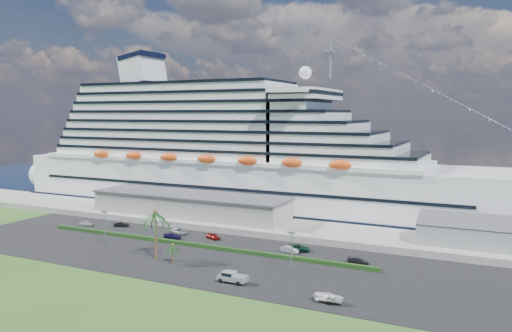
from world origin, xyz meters
The scene contains 22 objects.
ground centered at (0.00, 0.00, 0.00)m, with size 420.00×420.00×0.00m, color #30551C.
asphalt_lot centered at (0.00, 11.00, 0.06)m, with size 140.00×38.00×0.12m, color black.
wharf centered at (0.00, 40.00, 0.90)m, with size 240.00×20.00×1.80m, color gray.
water centered at (0.00, 130.00, 0.01)m, with size 420.00×160.00×0.02m, color black.
cruise_ship centered at (-21.53, 64.00, 16.69)m, with size 191.00×38.00×54.00m.
terminal_building centered at (-25.00, 40.00, 5.01)m, with size 61.00×15.00×6.30m.
port_shed centered at (52.00, 40.00, 4.40)m, with size 24.00×12.31×7.37m.
hedge centered at (-8.00, 16.00, 0.57)m, with size 88.00×1.10×0.90m, color black.
lamp_post_left centered at (-28.00, 8.00, 5.34)m, with size 1.60×0.35×8.27m.
lamp_post_right centered at (20.00, 8.00, 5.34)m, with size 1.60×0.35×8.27m.
palm_tall centered at (-10.00, 4.00, 9.20)m, with size 8.82×8.82×11.13m.
palm_short centered at (-4.50, 2.50, 3.67)m, with size 3.53×3.53×4.56m.
parked_car_0 centered at (-46.97, 21.20, 0.85)m, with size 1.73×4.29×1.46m, color #B5B6B8.
parked_car_1 centered at (-37.60, 24.84, 0.80)m, with size 1.44×4.12×1.36m, color black.
parked_car_2 centered at (-18.41, 24.70, 0.85)m, with size 2.42×5.25×1.46m, color #999BA1.
parked_car_3 centered at (-16.90, 19.92, 0.79)m, with size 1.88×4.63×1.34m, color #191241.
parked_car_4 centered at (-7.64, 24.17, 0.87)m, with size 1.76×4.38×1.49m, color maroon.
parked_car_5 centered at (14.35, 21.02, 0.84)m, with size 1.51×4.34×1.43m, color #9FA1A6.
parked_car_6 centered at (15.67, 23.19, 0.89)m, with size 2.56×5.56×1.54m, color #0D3621.
parked_car_7 centered at (30.60, 19.41, 0.78)m, with size 1.86×4.57×1.33m, color black.
pickup_truck centered at (12.21, -2.29, 1.25)m, with size 5.84×2.33×2.06m.
boat_trailer centered at (31.58, -4.11, 1.23)m, with size 5.87×3.88×1.68m.
Camera 1 is at (55.54, -81.79, 31.74)m, focal length 35.00 mm.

